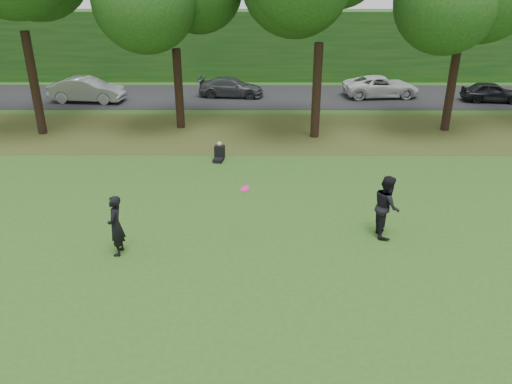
# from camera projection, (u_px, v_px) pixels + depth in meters

# --- Properties ---
(ground) EXTENTS (120.00, 120.00, 0.00)m
(ground) POSITION_uv_depth(u_px,v_px,m) (217.00, 270.00, 14.08)
(ground) COLOR #325119
(ground) RESTS_ON ground
(leaf_litter) EXTENTS (60.00, 7.00, 0.01)m
(leaf_litter) POSITION_uv_depth(u_px,v_px,m) (236.00, 132.00, 25.95)
(leaf_litter) COLOR #4D3F1B
(leaf_litter) RESTS_ON ground
(street) EXTENTS (70.00, 7.00, 0.02)m
(street) POSITION_uv_depth(u_px,v_px,m) (241.00, 96.00, 33.24)
(street) COLOR black
(street) RESTS_ON ground
(far_hedge) EXTENTS (70.00, 3.00, 5.00)m
(far_hedge) POSITION_uv_depth(u_px,v_px,m) (243.00, 45.00, 37.70)
(far_hedge) COLOR #124213
(far_hedge) RESTS_ON ground
(player_left) EXTENTS (0.45, 0.68, 1.87)m
(player_left) POSITION_uv_depth(u_px,v_px,m) (116.00, 226.00, 14.54)
(player_left) COLOR black
(player_left) RESTS_ON ground
(player_right) EXTENTS (0.79, 1.00, 2.01)m
(player_right) POSITION_uv_depth(u_px,v_px,m) (387.00, 206.00, 15.58)
(player_right) COLOR black
(player_right) RESTS_ON ground
(parked_cars) EXTENTS (38.94, 3.80, 1.54)m
(parked_cars) POSITION_uv_depth(u_px,v_px,m) (222.00, 89.00, 32.23)
(parked_cars) COLOR black
(parked_cars) RESTS_ON street
(frisbee) EXTENTS (0.30, 0.32, 0.17)m
(frisbee) POSITION_uv_depth(u_px,v_px,m) (245.00, 189.00, 14.72)
(frisbee) COLOR #F51484
(frisbee) RESTS_ON ground
(seated_person) EXTENTS (0.52, 0.79, 0.83)m
(seated_person) POSITION_uv_depth(u_px,v_px,m) (219.00, 153.00, 22.09)
(seated_person) COLOR black
(seated_person) RESTS_ON ground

